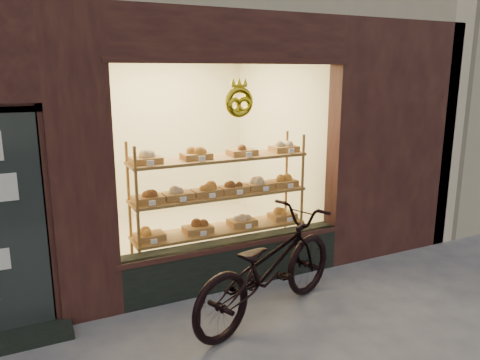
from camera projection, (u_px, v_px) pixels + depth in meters
display_shelf at (220, 205)px, 5.75m from camera, size 2.20×0.45×1.70m
bicycle at (268, 267)px, 4.74m from camera, size 2.17×1.38×1.08m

